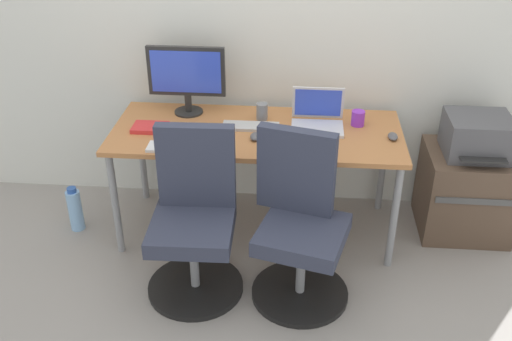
{
  "coord_description": "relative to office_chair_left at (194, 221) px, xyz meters",
  "views": [
    {
      "loc": [
        0.26,
        -3.13,
        2.24
      ],
      "look_at": [
        0.0,
        -0.05,
        0.46
      ],
      "focal_mm": 40.92,
      "sensor_mm": 36.0,
      "label": 1
    }
  ],
  "objects": [
    {
      "name": "office_chair_right",
      "position": [
        0.57,
        -0.0,
        0.0
      ],
      "size": [
        0.54,
        0.54,
        0.94
      ],
      "color": "black",
      "rests_on": "ground"
    },
    {
      "name": "mouse_by_monitor",
      "position": [
        1.09,
        0.51,
        0.31
      ],
      "size": [
        0.06,
        0.1,
        0.03
      ],
      "primitive_type": "ellipsoid",
      "color": "#515156",
      "rests_on": "desk"
    },
    {
      "name": "printer",
      "position": [
        1.62,
        0.68,
        0.25
      ],
      "size": [
        0.38,
        0.4,
        0.24
      ],
      "color": "#515156",
      "rests_on": "side_cabinet"
    },
    {
      "name": "open_laptop",
      "position": [
        0.65,
        0.65,
        0.34
      ],
      "size": [
        0.31,
        0.26,
        0.23
      ],
      "color": "silver",
      "rests_on": "desk"
    },
    {
      "name": "desk",
      "position": [
        0.29,
        0.56,
        0.23
      ],
      "size": [
        1.73,
        0.72,
        0.71
      ],
      "color": "#B77542",
      "rests_on": "ground"
    },
    {
      "name": "office_chair_left",
      "position": [
        0.0,
        0.0,
        0.0
      ],
      "size": [
        0.54,
        0.54,
        0.94
      ],
      "color": "black",
      "rests_on": "ground"
    },
    {
      "name": "pen_cup",
      "position": [
        0.31,
        0.72,
        0.34
      ],
      "size": [
        0.07,
        0.07,
        0.1
      ],
      "primitive_type": "cylinder",
      "color": "slate",
      "rests_on": "desk"
    },
    {
      "name": "keyboard_by_monitor",
      "position": [
        -0.13,
        0.28,
        0.3
      ],
      "size": [
        0.34,
        0.12,
        0.02
      ],
      "primitive_type": "cube",
      "color": "silver",
      "rests_on": "desk"
    },
    {
      "name": "back_wall",
      "position": [
        0.29,
        1.0,
        0.88
      ],
      "size": [
        4.4,
        0.04,
        2.6
      ],
      "primitive_type": "cube",
      "color": "silver",
      "rests_on": "ground"
    },
    {
      "name": "phone_near_monitor",
      "position": [
        0.42,
        0.31,
        0.29
      ],
      "size": [
        0.07,
        0.14,
        0.01
      ],
      "primitive_type": "cube",
      "color": "black",
      "rests_on": "desk"
    },
    {
      "name": "phone_near_laptop",
      "position": [
        -0.07,
        0.46,
        0.29
      ],
      "size": [
        0.07,
        0.14,
        0.01
      ],
      "primitive_type": "cube",
      "color": "black",
      "rests_on": "desk"
    },
    {
      "name": "ground_plane",
      "position": [
        0.29,
        0.56,
        -0.42
      ],
      "size": [
        5.28,
        5.28,
        0.0
      ],
      "primitive_type": "plane",
      "color": "gray"
    },
    {
      "name": "coffee_mug",
      "position": [
        0.9,
        0.68,
        0.34
      ],
      "size": [
        0.08,
        0.08,
        0.09
      ],
      "primitive_type": "cylinder",
      "color": "purple",
      "rests_on": "desk"
    },
    {
      "name": "desktop_monitor",
      "position": [
        -0.16,
        0.78,
        0.54
      ],
      "size": [
        0.48,
        0.18,
        0.43
      ],
      "color": "#262626",
      "rests_on": "desk"
    },
    {
      "name": "side_cabinet",
      "position": [
        1.62,
        0.68,
        -0.15
      ],
      "size": [
        0.54,
        0.5,
        0.55
      ],
      "color": "brown",
      "rests_on": "ground"
    },
    {
      "name": "keyboard_by_laptop",
      "position": [
        0.25,
        0.59,
        0.3
      ],
      "size": [
        0.34,
        0.12,
        0.02
      ],
      "primitive_type": "cube",
      "color": "#B7B7B7",
      "rests_on": "desk"
    },
    {
      "name": "mouse_by_laptop",
      "position": [
        0.3,
        0.44,
        0.31
      ],
      "size": [
        0.06,
        0.1,
        0.03
      ],
      "primitive_type": "ellipsoid",
      "color": "#515156",
      "rests_on": "desk"
    },
    {
      "name": "notebook",
      "position": [
        -0.34,
        0.52,
        0.3
      ],
      "size": [
        0.21,
        0.15,
        0.03
      ],
      "primitive_type": "cube",
      "color": "red",
      "rests_on": "desk"
    },
    {
      "name": "water_bottle_on_floor",
      "position": [
        -0.88,
        0.46,
        -0.28
      ],
      "size": [
        0.09,
        0.09,
        0.31
      ],
      "color": "#8CBFF2",
      "rests_on": "ground"
    }
  ]
}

